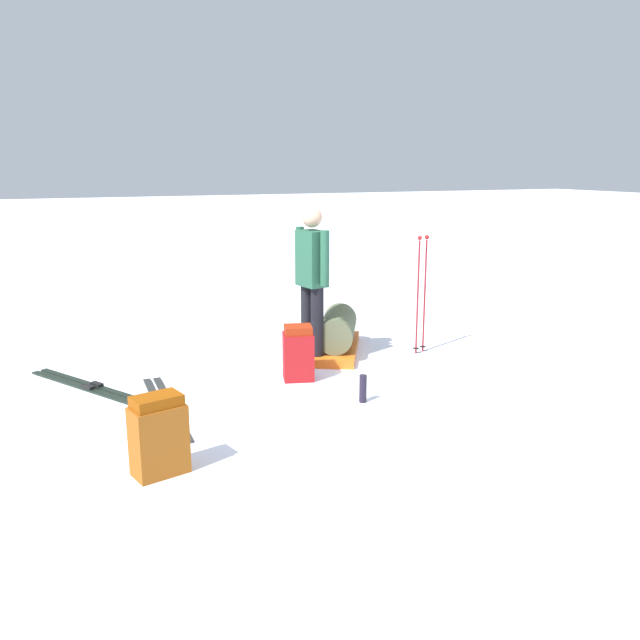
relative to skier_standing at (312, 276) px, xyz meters
name	(u,v)px	position (x,y,z in m)	size (l,w,h in m)	color
ground_plane	(320,390)	(0.31, 0.92, -0.95)	(80.00, 80.00, 0.00)	white
skier_standing	(312,276)	(0.00, 0.00, 0.00)	(0.28, 0.56, 1.70)	black
ski_pair_near	(93,388)	(2.33, 0.01, -0.94)	(1.08, 1.67, 0.05)	black
ski_pair_far	(165,407)	(1.78, 0.81, -0.94)	(0.21, 1.71, 0.05)	#272827
backpack_large_dark	(298,353)	(0.37, 0.53, -0.68)	(0.36, 0.34, 0.56)	maroon
backpack_bright	(159,436)	(2.05, 2.09, -0.67)	(0.41, 0.31, 0.58)	#964D13
ski_poles_planted_near	(422,289)	(-1.28, 0.18, -0.20)	(0.18, 0.10, 1.36)	maroon
gear_sled	(338,333)	(-0.41, -0.21, -0.73)	(1.04, 1.38, 0.49)	orange
thermos_bottle	(363,389)	(0.07, 1.38, -0.82)	(0.07, 0.07, 0.26)	black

